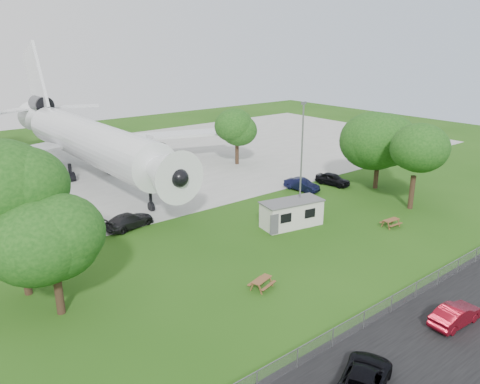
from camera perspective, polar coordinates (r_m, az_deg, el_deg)
ground at (r=38.87m, az=5.25°, el=-9.03°), size 160.00×160.00×0.00m
asphalt_strip at (r=32.22m, az=22.18°, el=-16.64°), size 120.00×8.00×0.02m
concrete_apron at (r=69.50m, az=-17.00°, el=2.53°), size 120.00×46.00×0.03m
airliner at (r=65.69m, az=-18.31°, el=6.26°), size 46.36×47.73×17.69m
site_cabin at (r=46.62m, az=6.32°, el=-2.59°), size 6.95×3.81×2.62m
picnic_west at (r=35.66m, az=2.66°, el=-11.63°), size 2.14×1.93×0.76m
picnic_east at (r=48.90m, az=17.88°, el=-4.04°), size 1.92×1.64×0.76m
fence at (r=33.65m, az=16.87°, el=-14.44°), size 58.00×0.04×1.30m
lamp_mast at (r=46.33m, az=7.48°, el=3.32°), size 0.16×0.16×12.00m
tree_west_big at (r=35.27m, az=-25.95°, el=-0.03°), size 8.02×8.02×11.83m
tree_west_small at (r=32.69m, az=-21.90°, el=-5.99°), size 6.96×6.96×8.54m
tree_east_front at (r=53.08m, az=20.73°, el=4.63°), size 6.86×6.86×9.85m
tree_east_back at (r=59.67m, az=16.59°, el=5.51°), size 8.42×8.42×9.70m
tree_far_apron at (r=68.91m, az=-0.38°, el=7.78°), size 5.93×5.93×8.37m
car_centre_sedan at (r=34.27m, az=24.80°, el=-13.45°), size 4.23×1.69×1.37m
car_west_estate at (r=27.26m, az=14.87°, el=-21.11°), size 5.46×4.04×1.38m
car_ne_hatch at (r=60.74m, az=11.23°, el=1.54°), size 2.56×4.74×1.53m
car_ne_sedan at (r=57.84m, az=7.54°, el=0.87°), size 2.19×4.67×1.48m
car_apron_van at (r=47.27m, az=-13.35°, el=-3.42°), size 5.48×3.10×1.50m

